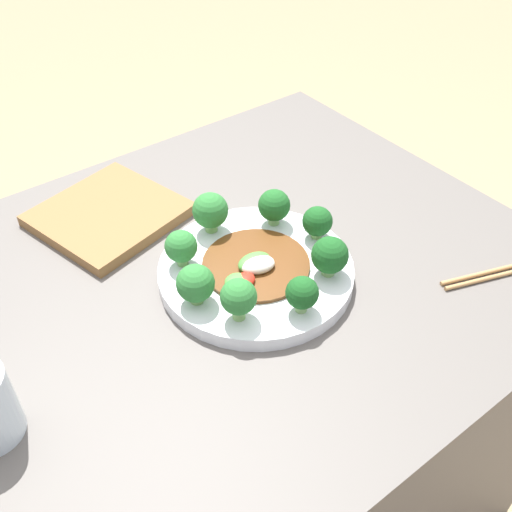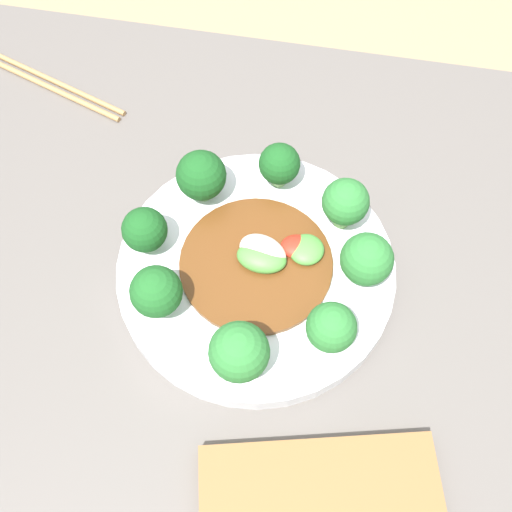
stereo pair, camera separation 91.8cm
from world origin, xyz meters
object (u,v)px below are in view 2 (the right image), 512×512
object	(u,v)px
broccoli_southwest	(345,202)
broccoli_north	(238,352)
plate	(256,270)
broccoli_southeast	(201,176)
broccoli_east	(145,230)
broccoli_south	(275,164)
broccoli_northeast	(156,292)
broccoli_northwest	(331,328)
broccoli_west	(367,260)
stirfry_center	(264,259)
chopsticks	(48,83)

from	to	relation	value
broccoli_southwest	broccoli_north	xyz separation A→B (m)	(0.08, 0.19, -0.00)
plate	broccoli_north	distance (m)	0.13
broccoli_southeast	broccoli_southwest	size ratio (longest dim) A/B	0.98
broccoli_southwest	broccoli_east	size ratio (longest dim) A/B	1.19
plate	broccoli_south	world-z (taller)	broccoli_south
broccoli_south	broccoli_southeast	bearing A→B (deg)	23.51
broccoli_southwest	broccoli_east	distance (m)	0.22
broccoli_southeast	broccoli_northeast	bearing A→B (deg)	85.57
broccoli_north	broccoli_northwest	distance (m)	0.09
broccoli_west	broccoli_southeast	xyz separation A→B (m)	(0.19, -0.07, 0.00)
broccoli_northeast	stirfry_center	distance (m)	0.12
broccoli_southeast	broccoli_east	bearing A→B (deg)	60.17
broccoli_southwest	stirfry_center	size ratio (longest dim) A/B	0.40
plate	broccoli_southeast	distance (m)	0.12
broccoli_west	broccoli_northeast	distance (m)	0.22
plate	broccoli_west	size ratio (longest dim) A/B	4.79
broccoli_southeast	broccoli_southwest	distance (m)	0.16
broccoli_west	broccoli_northeast	bearing A→B (deg)	20.64
broccoli_south	stirfry_center	world-z (taller)	broccoli_south
plate	broccoli_northeast	xyz separation A→B (m)	(0.09, 0.07, 0.05)
broccoli_west	broccoli_south	bearing A→B (deg)	-42.71
broccoli_northwest	broccoli_east	bearing A→B (deg)	-19.83
broccoli_west	broccoli_north	size ratio (longest dim) A/B	0.91
broccoli_northwest	stirfry_center	bearing A→B (deg)	-44.19
broccoli_east	stirfry_center	xyz separation A→B (m)	(-0.13, -0.00, -0.02)
broccoli_southeast	chopsticks	world-z (taller)	broccoli_southeast
plate	broccoli_northwest	xyz separation A→B (m)	(-0.09, 0.07, 0.05)
plate	broccoli_south	bearing A→B (deg)	-90.31
broccoli_north	chopsticks	distance (m)	0.49
broccoli_south	broccoli_northeast	distance (m)	0.20
broccoli_southeast	broccoli_north	world-z (taller)	broccoli_north
broccoli_southeast	broccoli_north	xyz separation A→B (m)	(-0.08, 0.19, 0.00)
plate	chopsticks	size ratio (longest dim) A/B	1.28
chopsticks	broccoli_southwest	bearing A→B (deg)	158.72
broccoli_south	broccoli_southwest	bearing A→B (deg)	153.40
broccoli_southwest	broccoli_northwest	bearing A→B (deg)	91.34
plate	broccoli_southeast	size ratio (longest dim) A/B	4.64
broccoli_southwest	broccoli_north	size ratio (longest dim) A/B	0.96
broccoli_southwest	broccoli_northwest	xyz separation A→B (m)	(-0.00, 0.14, -0.01)
broccoli_west	broccoli_southwest	size ratio (longest dim) A/B	0.95
plate	broccoli_northeast	size ratio (longest dim) A/B	4.78
broccoli_east	broccoli_north	xyz separation A→B (m)	(-0.13, 0.12, 0.01)
broccoli_northeast	broccoli_northwest	distance (m)	0.18
broccoli_west	broccoli_south	xyz separation A→B (m)	(0.11, -0.10, -0.00)
broccoli_southeast	stirfry_center	distance (m)	0.12
broccoli_west	stirfry_center	bearing A→B (deg)	2.13
broccoli_southeast	stirfry_center	size ratio (longest dim) A/B	0.39
stirfry_center	chopsticks	world-z (taller)	stirfry_center
broccoli_west	broccoli_southwest	world-z (taller)	broccoli_southwest
broccoli_northwest	broccoli_northeast	bearing A→B (deg)	-1.62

